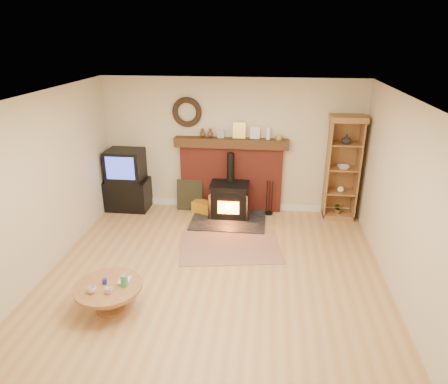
# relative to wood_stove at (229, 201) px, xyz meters

# --- Properties ---
(ground) EXTENTS (5.50, 5.50, 0.00)m
(ground) POSITION_rel_wood_stove_xyz_m (-0.01, -2.27, -0.33)
(ground) COLOR #B2824A
(ground) RESTS_ON ground
(room_shell) EXTENTS (5.02, 5.52, 2.61)m
(room_shell) POSITION_rel_wood_stove_xyz_m (-0.03, -2.17, 1.39)
(room_shell) COLOR beige
(room_shell) RESTS_ON ground
(chimney_breast) EXTENTS (2.20, 0.22, 1.78)m
(chimney_breast) POSITION_rel_wood_stove_xyz_m (-0.01, 0.40, 0.47)
(chimney_breast) COLOR maroon
(chimney_breast) RESTS_ON ground
(wood_stove) EXTENTS (1.40, 1.00, 1.25)m
(wood_stove) POSITION_rel_wood_stove_xyz_m (0.00, 0.00, 0.00)
(wood_stove) COLOR black
(wood_stove) RESTS_ON ground
(area_rug) EXTENTS (1.84, 1.41, 0.01)m
(area_rug) POSITION_rel_wood_stove_xyz_m (0.13, -1.17, -0.32)
(area_rug) COLOR brown
(area_rug) RESTS_ON ground
(tv_unit) EXTENTS (0.84, 0.60, 1.23)m
(tv_unit) POSITION_rel_wood_stove_xyz_m (-2.09, 0.20, 0.26)
(tv_unit) COLOR black
(tv_unit) RESTS_ON ground
(curio_cabinet) EXTENTS (0.64, 0.46, 1.99)m
(curio_cabinet) POSITION_rel_wood_stove_xyz_m (2.09, 0.29, 0.66)
(curio_cabinet) COLOR brown
(curio_cabinet) RESTS_ON ground
(firelog_box) EXTENTS (0.45, 0.37, 0.24)m
(firelog_box) POSITION_rel_wood_stove_xyz_m (-0.55, 0.13, -0.21)
(firelog_box) COLOR #C5D417
(firelog_box) RESTS_ON ground
(leaning_painting) EXTENTS (0.52, 0.14, 0.62)m
(leaning_painting) POSITION_rel_wood_stove_xyz_m (-0.83, 0.28, -0.02)
(leaning_painting) COLOR black
(leaning_painting) RESTS_ON ground
(fire_tools) EXTENTS (0.16, 0.16, 0.70)m
(fire_tools) POSITION_rel_wood_stove_xyz_m (0.76, 0.23, -0.20)
(fire_tools) COLOR black
(fire_tools) RESTS_ON ground
(coffee_table) EXTENTS (0.86, 0.86, 0.53)m
(coffee_table) POSITION_rel_wood_stove_xyz_m (-1.25, -2.96, -0.03)
(coffee_table) COLOR brown
(coffee_table) RESTS_ON ground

